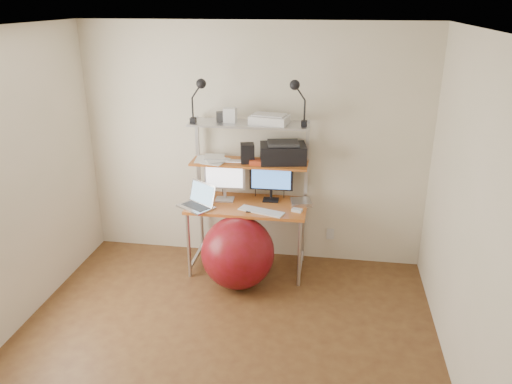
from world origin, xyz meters
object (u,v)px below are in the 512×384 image
Objects in this scene: monitor_black at (271,180)px; printer at (283,153)px; monitor_silver at (225,177)px; laptop at (199,202)px; exercise_ball at (238,253)px.

monitor_black is 0.31m from printer.
monitor_silver is 0.37m from laptop.
laptop is 0.61× the size of exercise_ball.
laptop is at bearing -169.80° from printer.
printer reaches higher than laptop.
monitor_black is 0.90× the size of printer.
monitor_black is (0.47, 0.06, -0.03)m from monitor_silver.
monitor_black is 1.01× the size of laptop.
laptop is (-0.22, -0.22, -0.20)m from monitor_silver.
monitor_silver reaches higher than exercise_ball.
exercise_ball is (-0.37, -0.50, -0.89)m from printer.
monitor_black is at bearing 56.50° from laptop.
monitor_silver is 0.48m from monitor_black.
monitor_silver is at bearing 80.16° from laptop.
printer is 0.69× the size of exercise_ball.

